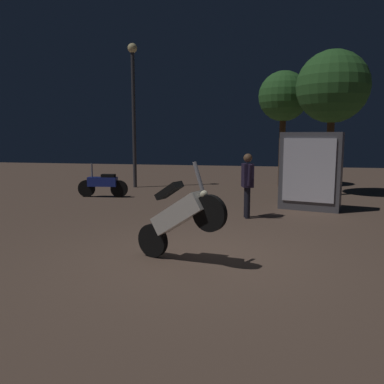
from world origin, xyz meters
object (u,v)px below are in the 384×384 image
motorcycle_blue_parked_left (103,184)px  person_rider_beside (247,180)px  motorcycle_white_foreground (179,217)px  kiosk_billboard (310,171)px  streetlamp_near (133,98)px

motorcycle_blue_parked_left → person_rider_beside: bearing=147.9°
motorcycle_white_foreground → person_rider_beside: size_ratio=1.03×
motorcycle_white_foreground → kiosk_billboard: (2.44, 5.11, 0.31)m
person_rider_beside → kiosk_billboard: (1.60, 1.41, 0.12)m
motorcycle_blue_parked_left → kiosk_billboard: kiosk_billboard is taller
motorcycle_blue_parked_left → streetlamp_near: (0.20, 2.58, 2.96)m
person_rider_beside → streetlamp_near: streetlamp_near is taller
motorcycle_white_foreground → person_rider_beside: (0.84, 3.70, 0.19)m
motorcycle_blue_parked_left → streetlamp_near: 3.94m
kiosk_billboard → person_rider_beside: bearing=56.6°
motorcycle_white_foreground → streetlamp_near: (-3.80, 8.69, 2.66)m
kiosk_billboard → motorcycle_blue_parked_left: bearing=6.5°
person_rider_beside → motorcycle_blue_parked_left: bearing=137.7°
streetlamp_near → person_rider_beside: bearing=-47.1°
motorcycle_white_foreground → streetlamp_near: size_ratio=0.30×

